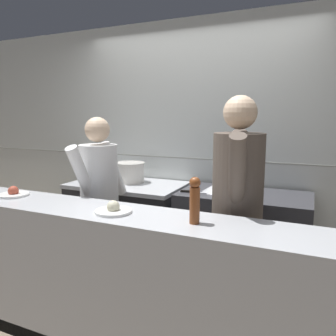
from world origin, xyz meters
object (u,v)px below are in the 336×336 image
object	(u,v)px
stock_pot	(130,172)
pepper_mill	(195,199)
chef_sous	(237,207)
mixing_bowl_steel	(216,187)
plated_dish_appetiser	(114,210)
chef_head_cook	(100,199)
oven_range	(128,224)
chefs_knife	(198,192)
plated_dish_main	(13,193)

from	to	relation	value
stock_pot	pepper_mill	xyz separation A→B (m)	(1.16, -1.24, 0.12)
chef_sous	mixing_bowl_steel	bearing A→B (deg)	107.09
plated_dish_appetiser	pepper_mill	world-z (taller)	pepper_mill
stock_pot	chef_head_cook	size ratio (longest dim) A/B	0.20
oven_range	pepper_mill	distance (m)	1.80
oven_range	chefs_knife	size ratio (longest dim) A/B	3.08
mixing_bowl_steel	chefs_knife	world-z (taller)	mixing_bowl_steel
plated_dish_main	chef_head_cook	xyz separation A→B (m)	(0.46, 0.49, -0.12)
plated_dish_appetiser	pepper_mill	size ratio (longest dim) A/B	0.87
chefs_knife	chef_sous	distance (m)	0.72
mixing_bowl_steel	pepper_mill	size ratio (longest dim) A/B	0.92
oven_range	mixing_bowl_steel	world-z (taller)	mixing_bowl_steel
chefs_knife	chef_sous	bearing A→B (deg)	-48.59
oven_range	plated_dish_main	bearing A→B (deg)	-107.12
plated_dish_appetiser	chef_sous	world-z (taller)	chef_sous
mixing_bowl_steel	plated_dish_appetiser	distance (m)	1.22
mixing_bowl_steel	chefs_knife	distance (m)	0.18
mixing_bowl_steel	plated_dish_appetiser	xyz separation A→B (m)	(-0.36, -1.16, 0.06)
plated_dish_main	oven_range	bearing A→B (deg)	72.88
oven_range	mixing_bowl_steel	bearing A→B (deg)	-2.31
plated_dish_main	chef_sous	bearing A→B (deg)	15.10
stock_pot	plated_dish_appetiser	xyz separation A→B (m)	(0.61, -1.25, -0.01)
plated_dish_main	mixing_bowl_steel	bearing A→B (deg)	39.53
mixing_bowl_steel	chef_sous	size ratio (longest dim) A/B	0.15
chefs_knife	plated_dish_appetiser	size ratio (longest dim) A/B	1.61
plated_dish_main	plated_dish_appetiser	bearing A→B (deg)	-3.69
mixing_bowl_steel	oven_range	bearing A→B (deg)	177.69
oven_range	plated_dish_main	xyz separation A→B (m)	(-0.35, -1.14, 0.55)
plated_dish_appetiser	chef_head_cook	xyz separation A→B (m)	(-0.51, 0.55, -0.12)
oven_range	plated_dish_appetiser	bearing A→B (deg)	-62.61
mixing_bowl_steel	plated_dish_main	distance (m)	1.73
plated_dish_main	chef_sous	size ratio (longest dim) A/B	0.13
pepper_mill	oven_range	bearing A→B (deg)	134.56
pepper_mill	mixing_bowl_steel	bearing A→B (deg)	99.39
stock_pot	chef_head_cook	distance (m)	0.72
stock_pot	mixing_bowl_steel	bearing A→B (deg)	-5.17
stock_pot	chefs_knife	size ratio (longest dim) A/B	0.82
plated_dish_main	plated_dish_appetiser	world-z (taller)	plated_dish_appetiser
pepper_mill	stock_pot	bearing A→B (deg)	133.23
oven_range	chef_sous	distance (m)	1.57
stock_pot	pepper_mill	size ratio (longest dim) A/B	1.14
oven_range	plated_dish_appetiser	world-z (taller)	plated_dish_appetiser
mixing_bowl_steel	chefs_knife	size ratio (longest dim) A/B	0.66
oven_range	chef_sous	world-z (taller)	chef_sous
chefs_knife	chef_head_cook	xyz separation A→B (m)	(-0.72, -0.50, -0.02)
oven_range	chef_sous	size ratio (longest dim) A/B	0.68
plated_dish_main	plated_dish_appetiser	size ratio (longest dim) A/B	0.96
mixing_bowl_steel	plated_dish_appetiser	world-z (taller)	plated_dish_appetiser
plated_dish_main	pepper_mill	xyz separation A→B (m)	(1.52, -0.05, 0.13)
pepper_mill	chef_sous	world-z (taller)	chef_sous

